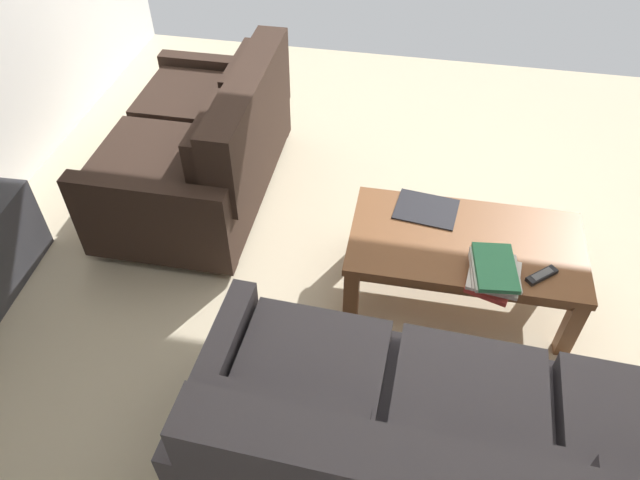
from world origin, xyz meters
TOP-DOWN VIEW (x-y plane):
  - ground_plane at (0.00, 0.00)m, footprint 5.45×4.91m
  - sofa_main at (-0.02, 1.19)m, footprint 2.01×0.91m
  - loveseat_near at (1.49, -0.46)m, footprint 0.87×1.39m
  - coffee_table at (-0.02, 0.10)m, footprint 1.11×0.61m
  - book_stack at (-0.13, 0.35)m, footprint 0.25×0.30m
  - tv_remote at (-0.35, 0.28)m, footprint 0.15×0.14m
  - loose_magazine at (0.18, -0.08)m, footprint 0.33×0.27m

SIDE VIEW (x-z plane):
  - ground_plane at x=0.00m, z-range -0.01..0.00m
  - coffee_table at x=-0.02m, z-range 0.14..0.54m
  - loveseat_near at x=1.49m, z-range -0.06..0.77m
  - sofa_main at x=-0.02m, z-range -0.06..0.77m
  - loose_magazine at x=0.18m, z-range 0.40..0.41m
  - tv_remote at x=-0.35m, z-range 0.40..0.42m
  - book_stack at x=-0.13m, z-range 0.40..0.50m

